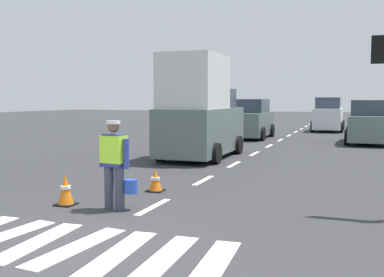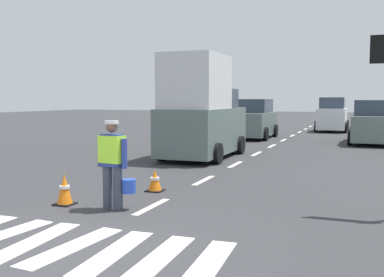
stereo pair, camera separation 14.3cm
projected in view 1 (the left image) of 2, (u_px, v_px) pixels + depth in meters
The scene contains 10 objects.
ground_plane at pixel (290, 135), 25.80m from camera, with size 96.00×96.00×0.00m, color #333335.
crosswalk_stripes at pixel (77, 247), 6.33m from camera, with size 4.43×1.93×0.01m.
lane_center_line at pixel (299, 130), 29.72m from camera, with size 0.14×46.40×0.01m.
road_worker at pixel (115, 160), 8.43m from camera, with size 0.77×0.36×1.67m.
traffic_cone_near at pixel (155, 181), 10.15m from camera, with size 0.36×0.36×0.50m.
traffic_cone_far at pixel (66, 190), 8.83m from camera, with size 0.36×0.36×0.62m.
delivery_truck at pixel (200, 112), 15.77m from camera, with size 2.16×4.60×3.54m.
car_oncoming_second at pixel (252, 120), 23.83m from camera, with size 1.89×4.18×2.06m.
car_parked_far at pixel (368, 123), 21.06m from camera, with size 1.99×4.29×2.02m.
car_outgoing_far at pixel (328, 116), 29.00m from camera, with size 1.93×4.02×2.16m.
Camera 1 is at (3.65, -5.06, 2.08)m, focal length 42.33 mm.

